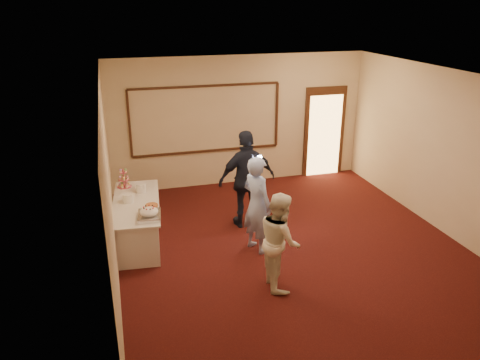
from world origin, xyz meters
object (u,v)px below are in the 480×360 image
object	(u,v)px
cupcake_stand	(124,180)
tart	(152,206)
man	(257,205)
plate_stack_a	(128,198)
woman	(280,240)
buffet_table	(138,221)
pavlova_tray	(149,213)
guest	(247,179)
plate_stack_b	(141,188)

from	to	relation	value
cupcake_stand	tart	world-z (taller)	cupcake_stand
man	plate_stack_a	bearing A→B (deg)	42.18
tart	woman	size ratio (longest dim) A/B	0.17
tart	man	size ratio (longest dim) A/B	0.15
tart	woman	distance (m)	2.43
tart	buffet_table	bearing A→B (deg)	128.47
buffet_table	pavlova_tray	distance (m)	0.87
buffet_table	guest	size ratio (longest dim) A/B	1.14
cupcake_stand	plate_stack_b	world-z (taller)	cupcake_stand
buffet_table	man	bearing A→B (deg)	-24.17
plate_stack_a	guest	bearing A→B (deg)	1.56
guest	tart	bearing A→B (deg)	7.92
cupcake_stand	buffet_table	bearing A→B (deg)	-78.66
woman	tart	bearing A→B (deg)	49.87
man	plate_stack_b	bearing A→B (deg)	29.69
plate_stack_b	woman	xyz separation A→B (m)	(1.85, -2.46, -0.10)
plate_stack_b	woman	world-z (taller)	woman
pavlova_tray	woman	size ratio (longest dim) A/B	0.36
plate_stack_a	plate_stack_b	bearing A→B (deg)	58.90
plate_stack_b	tart	bearing A→B (deg)	-81.41
buffet_table	cupcake_stand	size ratio (longest dim) A/B	5.44
buffet_table	tart	distance (m)	0.57
plate_stack_b	woman	size ratio (longest dim) A/B	0.14
tart	woman	world-z (taller)	woman
buffet_table	tart	size ratio (longest dim) A/B	8.61
guest	plate_stack_a	bearing A→B (deg)	-2.61
tart	man	distance (m)	1.83
cupcake_stand	woman	bearing A→B (deg)	-52.72
tart	guest	xyz separation A→B (m)	(1.84, 0.39, 0.16)
plate_stack_b	cupcake_stand	bearing A→B (deg)	130.37
buffet_table	pavlova_tray	world-z (taller)	pavlova_tray
tart	pavlova_tray	bearing A→B (deg)	-100.81
guest	man	bearing A→B (deg)	79.43
plate_stack_a	cupcake_stand	bearing A→B (deg)	92.69
man	woman	world-z (taller)	man
plate_stack_a	guest	xyz separation A→B (m)	(2.21, 0.06, 0.10)
plate_stack_b	guest	distance (m)	1.99
plate_stack_a	man	world-z (taller)	man
plate_stack_b	tart	world-z (taller)	plate_stack_b
buffet_table	pavlova_tray	xyz separation A→B (m)	(0.17, -0.72, 0.46)
plate_stack_b	guest	size ratio (longest dim) A/B	0.11
cupcake_stand	woman	xyz separation A→B (m)	(2.14, -2.81, -0.15)
man	guest	world-z (taller)	guest
cupcake_stand	guest	size ratio (longest dim) A/B	0.21
pavlova_tray	cupcake_stand	world-z (taller)	cupcake_stand
pavlova_tray	guest	world-z (taller)	guest
man	guest	xyz separation A→B (m)	(0.11, 0.97, 0.09)
tart	plate_stack_a	bearing A→B (deg)	138.07
buffet_table	man	world-z (taller)	man
plate_stack_b	guest	bearing A→B (deg)	-10.59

